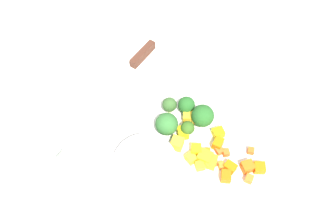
% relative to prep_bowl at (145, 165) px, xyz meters
% --- Properties ---
extents(ground_plane, '(4.00, 4.00, 0.00)m').
position_rel_prep_bowl_xyz_m(ground_plane, '(0.06, -0.10, -0.03)').
color(ground_plane, gray).
extents(cutting_board, '(0.52, 0.38, 0.01)m').
position_rel_prep_bowl_xyz_m(cutting_board, '(0.06, -0.10, -0.02)').
color(cutting_board, white).
rests_on(cutting_board, ground_plane).
extents(prep_bowl, '(0.11, 0.11, 0.03)m').
position_rel_prep_bowl_xyz_m(prep_bowl, '(0.00, 0.00, 0.00)').
color(prep_bowl, '#B6B5C1').
rests_on(prep_bowl, cutting_board).
extents(chef_knife, '(0.09, 0.30, 0.02)m').
position_rel_prep_bowl_xyz_m(chef_knife, '(0.19, -0.10, -0.01)').
color(chef_knife, silver).
rests_on(chef_knife, cutting_board).
extents(carrot_dice_0, '(0.02, 0.02, 0.01)m').
position_rel_prep_bowl_xyz_m(carrot_dice_0, '(-0.09, -0.11, -0.01)').
color(carrot_dice_0, orange).
rests_on(carrot_dice_0, cutting_board).
extents(carrot_dice_1, '(0.01, 0.02, 0.01)m').
position_rel_prep_bowl_xyz_m(carrot_dice_1, '(-0.06, -0.12, -0.01)').
color(carrot_dice_1, orange).
rests_on(carrot_dice_1, cutting_board).
extents(carrot_dice_2, '(0.03, 0.03, 0.01)m').
position_rel_prep_bowl_xyz_m(carrot_dice_2, '(-0.13, -0.15, -0.01)').
color(carrot_dice_2, orange).
rests_on(carrot_dice_2, cutting_board).
extents(carrot_dice_3, '(0.02, 0.02, 0.01)m').
position_rel_prep_bowl_xyz_m(carrot_dice_3, '(-0.13, -0.12, -0.01)').
color(carrot_dice_3, orange).
rests_on(carrot_dice_3, cutting_board).
extents(carrot_dice_4, '(0.02, 0.02, 0.01)m').
position_rel_prep_bowl_xyz_m(carrot_dice_4, '(-0.05, -0.08, -0.01)').
color(carrot_dice_4, orange).
rests_on(carrot_dice_4, cutting_board).
extents(carrot_dice_5, '(0.02, 0.02, 0.01)m').
position_rel_prep_bowl_xyz_m(carrot_dice_5, '(-0.07, -0.13, -0.01)').
color(carrot_dice_5, orange).
rests_on(carrot_dice_5, cutting_board).
extents(carrot_dice_6, '(0.02, 0.01, 0.01)m').
position_rel_prep_bowl_xyz_m(carrot_dice_6, '(-0.05, -0.10, -0.01)').
color(carrot_dice_6, orange).
rests_on(carrot_dice_6, cutting_board).
extents(carrot_dice_7, '(0.02, 0.02, 0.02)m').
position_rel_prep_bowl_xyz_m(carrot_dice_7, '(-0.05, -0.13, -0.01)').
color(carrot_dice_7, orange).
rests_on(carrot_dice_7, cutting_board).
extents(carrot_dice_8, '(0.02, 0.02, 0.01)m').
position_rel_prep_bowl_xyz_m(carrot_dice_8, '(-0.10, -0.16, -0.01)').
color(carrot_dice_8, orange).
rests_on(carrot_dice_8, cutting_board).
extents(carrot_dice_9, '(0.02, 0.01, 0.01)m').
position_rel_prep_bowl_xyz_m(carrot_dice_9, '(-0.08, -0.10, -0.01)').
color(carrot_dice_9, orange).
rests_on(carrot_dice_9, cutting_board).
extents(carrot_dice_10, '(0.03, 0.03, 0.02)m').
position_rel_prep_bowl_xyz_m(carrot_dice_10, '(-0.10, -0.09, -0.01)').
color(carrot_dice_10, orange).
rests_on(carrot_dice_10, cutting_board).
extents(carrot_dice_11, '(0.02, 0.03, 0.02)m').
position_rel_prep_bowl_xyz_m(carrot_dice_11, '(-0.11, -0.13, -0.01)').
color(carrot_dice_11, orange).
rests_on(carrot_dice_11, cutting_board).
extents(carrot_dice_12, '(0.02, 0.02, 0.02)m').
position_rel_prep_bowl_xyz_m(carrot_dice_12, '(-0.07, -0.09, -0.01)').
color(carrot_dice_12, orange).
rests_on(carrot_dice_12, cutting_board).
extents(pepper_dice_0, '(0.02, 0.02, 0.01)m').
position_rel_prep_bowl_xyz_m(pepper_dice_0, '(-0.04, -0.07, -0.01)').
color(pepper_dice_0, yellow).
rests_on(pepper_dice_0, cutting_board).
extents(pepper_dice_1, '(0.02, 0.02, 0.01)m').
position_rel_prep_bowl_xyz_m(pepper_dice_1, '(-0.06, -0.07, -0.01)').
color(pepper_dice_1, yellow).
rests_on(pepper_dice_1, cutting_board).
extents(pepper_dice_2, '(0.03, 0.03, 0.02)m').
position_rel_prep_bowl_xyz_m(pepper_dice_2, '(-0.07, -0.09, -0.01)').
color(pepper_dice_2, yellow).
rests_on(pepper_dice_2, cutting_board).
extents(pepper_dice_3, '(0.03, 0.03, 0.02)m').
position_rel_prep_bowl_xyz_m(pepper_dice_3, '(-0.03, -0.09, -0.01)').
color(pepper_dice_3, yellow).
rests_on(pepper_dice_3, cutting_board).
extents(pepper_dice_4, '(0.02, 0.02, 0.02)m').
position_rel_prep_bowl_xyz_m(pepper_dice_4, '(-0.03, -0.14, -0.01)').
color(pepper_dice_4, yellow).
rests_on(pepper_dice_4, cutting_board).
extents(pepper_dice_5, '(0.03, 0.03, 0.02)m').
position_rel_prep_bowl_xyz_m(pepper_dice_5, '(-0.05, -0.09, -0.01)').
color(pepper_dice_5, yellow).
rests_on(pepper_dice_5, cutting_board).
extents(pepper_dice_6, '(0.03, 0.03, 0.02)m').
position_rel_prep_bowl_xyz_m(pepper_dice_6, '(-0.00, -0.07, -0.01)').
color(pepper_dice_6, yellow).
rests_on(pepper_dice_6, cutting_board).
extents(pepper_dice_7, '(0.03, 0.03, 0.02)m').
position_rel_prep_bowl_xyz_m(pepper_dice_7, '(0.01, -0.09, -0.01)').
color(pepper_dice_7, yellow).
rests_on(pepper_dice_7, cutting_board).
extents(pepper_dice_8, '(0.03, 0.03, 0.02)m').
position_rel_prep_bowl_xyz_m(pepper_dice_8, '(0.03, -0.12, -0.01)').
color(pepper_dice_8, yellow).
rests_on(pepper_dice_8, cutting_board).
extents(broccoli_floret_0, '(0.04, 0.04, 0.04)m').
position_rel_prep_bowl_xyz_m(broccoli_floret_0, '(0.03, -0.08, 0.01)').
color(broccoli_floret_0, '#7FB955').
rests_on(broccoli_floret_0, cutting_board).
extents(broccoli_floret_1, '(0.04, 0.04, 0.05)m').
position_rel_prep_bowl_xyz_m(broccoli_floret_1, '(0.00, -0.14, 0.01)').
color(broccoli_floret_1, '#81C25F').
rests_on(broccoli_floret_1, cutting_board).
extents(broccoli_floret_2, '(0.03, 0.03, 0.03)m').
position_rel_prep_bowl_xyz_m(broccoli_floret_2, '(0.06, -0.11, 0.00)').
color(broccoli_floret_2, '#98AF61').
rests_on(broccoli_floret_2, cutting_board).
extents(broccoli_floret_3, '(0.03, 0.03, 0.04)m').
position_rel_prep_bowl_xyz_m(broccoli_floret_3, '(0.04, -0.13, 0.00)').
color(broccoli_floret_3, '#98B15C').
rests_on(broccoli_floret_3, cutting_board).
extents(broccoli_floret_4, '(0.02, 0.02, 0.03)m').
position_rel_prep_bowl_xyz_m(broccoli_floret_4, '(0.01, -0.10, 0.00)').
color(broccoli_floret_4, '#91C35B').
rests_on(broccoli_floret_4, cutting_board).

